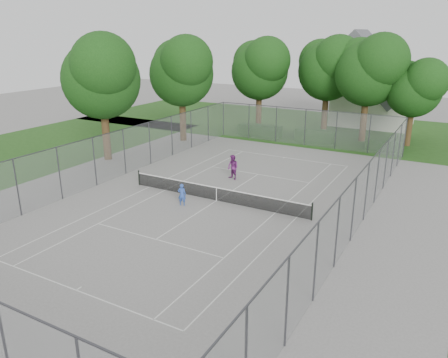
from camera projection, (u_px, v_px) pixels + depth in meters
The scene contains 18 objects.
ground at pixel (217, 201), 28.31m from camera, with size 120.00×120.00×0.00m, color slate.
grass_far at pixel (330, 128), 49.84m from camera, with size 60.00×20.00×0.00m, color #1C4213.
grass_left at pixel (1, 156), 38.46m from camera, with size 16.00×40.00×0.00m, color #1C4213.
court_markings at pixel (217, 201), 28.31m from camera, with size 11.03×23.83×0.01m.
tennis_net at pixel (216, 193), 28.15m from camera, with size 12.87×0.10×1.10m.
perimeter_fence at pixel (216, 174), 27.73m from camera, with size 18.08×34.08×3.52m.
tree_far_left at pixel (260, 66), 46.62m from camera, with size 7.02×6.41×10.09m.
tree_far_midleft at pixel (329, 66), 45.61m from camera, with size 7.14×6.52×10.27m.
tree_far_midright at pixel (370, 68), 41.66m from camera, with size 7.28×6.65×10.47m.
tree_far_right at pixel (415, 86), 40.29m from camera, with size 5.78×5.28×8.31m.
tree_side_back at pixel (182, 69), 42.00m from camera, with size 7.16×6.53×10.29m.
tree_side_front at pixel (101, 73), 35.31m from camera, with size 7.32×6.68×10.52m.
hedge_left at pixel (260, 130), 46.15m from camera, with size 4.52×1.36×1.13m, color #1B4014.
hedge_mid at pixel (315, 136), 43.52m from camera, with size 3.91×1.12×1.23m, color #1B4014.
hedge_right at pixel (383, 145), 40.35m from camera, with size 3.15×1.15×0.94m, color #1B4014.
house at pixel (375, 88), 50.35m from camera, with size 8.63×6.69×10.74m.
girl_player at pixel (182, 195), 27.38m from camera, with size 0.52×0.34×1.43m, color #2E51AE.
woman_player at pixel (233, 167), 32.21m from camera, with size 0.90×0.70×1.84m, color #6D246B.
Camera 1 is at (13.27, -22.82, 10.35)m, focal length 35.00 mm.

